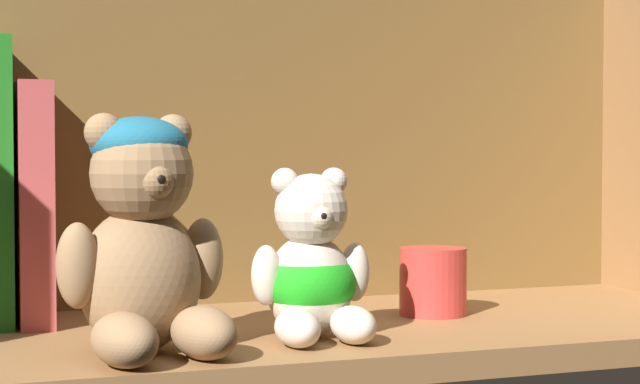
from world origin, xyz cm
name	(u,v)px	position (x,y,z in cm)	size (l,w,h in cm)	color
shelf_board	(274,340)	(0.00, 0.00, 1.00)	(77.84, 27.36, 2.00)	olive
shelf_back_panel	(226,136)	(0.00, 14.28, 16.75)	(80.24, 1.20, 33.50)	brown
book_7	(30,202)	(-17.11, 10.98, 11.35)	(2.56, 14.94, 18.71)	#C64E4E
teddy_bear_larger	(143,240)	(-11.22, -6.97, 9.56)	(11.81, 12.25, 15.93)	#93704C
teddy_bear_smaller	(312,271)	(1.12, -5.45, 6.81)	(8.88, 9.23, 12.25)	beige
pillar_candle	(433,281)	(14.10, 1.39, 4.76)	(5.53, 5.53, 5.51)	#C63833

